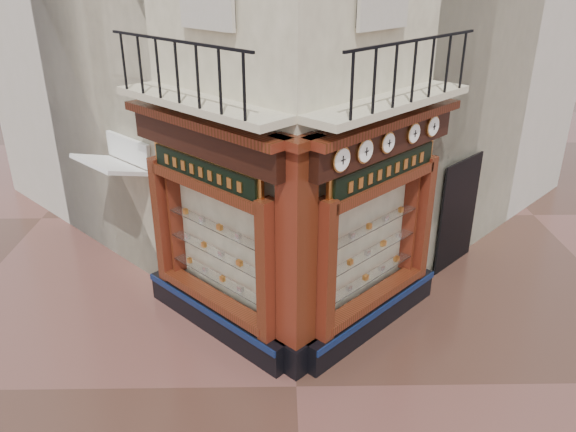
{
  "coord_description": "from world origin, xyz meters",
  "views": [
    {
      "loc": [
        -0.25,
        -7.0,
        6.17
      ],
      "look_at": [
        -0.1,
        2.0,
        2.08
      ],
      "focal_mm": 35.0,
      "sensor_mm": 36.0,
      "label": 1
    }
  ],
  "objects_px": {
    "clock_b": "(365,151)",
    "clock_e": "(433,126)",
    "clock_d": "(413,133)",
    "signboard_left": "(204,171)",
    "clock_c": "(388,143)",
    "clock_a": "(341,160)",
    "awning": "(125,280)",
    "signboard_right": "(385,170)",
    "corner_pilaster": "(296,264)"
  },
  "relations": [
    {
      "from": "clock_c",
      "to": "signboard_left",
      "type": "bearing_deg",
      "value": 131.21
    },
    {
      "from": "awning",
      "to": "clock_d",
      "type": "bearing_deg",
      "value": -150.32
    },
    {
      "from": "clock_b",
      "to": "clock_c",
      "type": "height_order",
      "value": "clock_b"
    },
    {
      "from": "clock_b",
      "to": "clock_e",
      "type": "distance_m",
      "value": 1.9
    },
    {
      "from": "clock_c",
      "to": "signboard_left",
      "type": "distance_m",
      "value": 2.94
    },
    {
      "from": "clock_d",
      "to": "clock_e",
      "type": "distance_m",
      "value": 0.59
    },
    {
      "from": "signboard_right",
      "to": "clock_b",
      "type": "bearing_deg",
      "value": -171.53
    },
    {
      "from": "corner_pilaster",
      "to": "signboard_right",
      "type": "relative_size",
      "value": 1.94
    },
    {
      "from": "clock_b",
      "to": "clock_d",
      "type": "height_order",
      "value": "clock_b"
    },
    {
      "from": "corner_pilaster",
      "to": "clock_d",
      "type": "distance_m",
      "value": 2.89
    },
    {
      "from": "corner_pilaster",
      "to": "awning",
      "type": "relative_size",
      "value": 2.72
    },
    {
      "from": "awning",
      "to": "clock_c",
      "type": "bearing_deg",
      "value": -157.07
    },
    {
      "from": "signboard_left",
      "to": "signboard_right",
      "type": "distance_m",
      "value": 2.92
    },
    {
      "from": "signboard_left",
      "to": "signboard_right",
      "type": "height_order",
      "value": "signboard_right"
    },
    {
      "from": "clock_c",
      "to": "signboard_right",
      "type": "height_order",
      "value": "clock_c"
    },
    {
      "from": "corner_pilaster",
      "to": "signboard_right",
      "type": "bearing_deg",
      "value": -10.25
    },
    {
      "from": "clock_e",
      "to": "corner_pilaster",
      "type": "bearing_deg",
      "value": 171.65
    },
    {
      "from": "clock_d",
      "to": "clock_e",
      "type": "height_order",
      "value": "clock_e"
    },
    {
      "from": "corner_pilaster",
      "to": "clock_a",
      "type": "relative_size",
      "value": 10.48
    },
    {
      "from": "clock_b",
      "to": "signboard_right",
      "type": "distance_m",
      "value": 0.91
    },
    {
      "from": "corner_pilaster",
      "to": "awning",
      "type": "height_order",
      "value": "corner_pilaster"
    },
    {
      "from": "clock_a",
      "to": "awning",
      "type": "bearing_deg",
      "value": 100.96
    },
    {
      "from": "clock_c",
      "to": "corner_pilaster",
      "type": "bearing_deg",
      "value": 164.97
    },
    {
      "from": "corner_pilaster",
      "to": "clock_b",
      "type": "xyz_separation_m",
      "value": [
        1.01,
        0.41,
        1.67
      ]
    },
    {
      "from": "corner_pilaster",
      "to": "signboard_left",
      "type": "xyz_separation_m",
      "value": [
        -1.46,
        1.01,
        1.15
      ]
    },
    {
      "from": "corner_pilaster",
      "to": "clock_d",
      "type": "height_order",
      "value": "corner_pilaster"
    },
    {
      "from": "clock_d",
      "to": "signboard_left",
      "type": "distance_m",
      "value": 3.46
    },
    {
      "from": "corner_pilaster",
      "to": "clock_b",
      "type": "distance_m",
      "value": 2.0
    },
    {
      "from": "awning",
      "to": "signboard_right",
      "type": "relative_size",
      "value": 0.71
    },
    {
      "from": "signboard_left",
      "to": "clock_e",
      "type": "bearing_deg",
      "value": -124.01
    },
    {
      "from": "signboard_right",
      "to": "awning",
      "type": "bearing_deg",
      "value": 114.97
    },
    {
      "from": "clock_c",
      "to": "signboard_right",
      "type": "bearing_deg",
      "value": 34.65
    },
    {
      "from": "corner_pilaster",
      "to": "clock_c",
      "type": "relative_size",
      "value": 11.51
    },
    {
      "from": "clock_a",
      "to": "clock_c",
      "type": "distance_m",
      "value": 1.13
    },
    {
      "from": "clock_c",
      "to": "signboard_right",
      "type": "distance_m",
      "value": 0.56
    },
    {
      "from": "awning",
      "to": "signboard_right",
      "type": "bearing_deg",
      "value": -155.03
    },
    {
      "from": "corner_pilaster",
      "to": "clock_e",
      "type": "distance_m",
      "value": 3.38
    },
    {
      "from": "clock_a",
      "to": "clock_e",
      "type": "relative_size",
      "value": 1.02
    },
    {
      "from": "clock_b",
      "to": "awning",
      "type": "bearing_deg",
      "value": 106.96
    },
    {
      "from": "clock_d",
      "to": "signboard_right",
      "type": "relative_size",
      "value": 0.17
    },
    {
      "from": "clock_a",
      "to": "clock_c",
      "type": "height_order",
      "value": "clock_a"
    },
    {
      "from": "clock_d",
      "to": "corner_pilaster",
      "type": "bearing_deg",
      "value": 169.55
    },
    {
      "from": "clock_c",
      "to": "awning",
      "type": "relative_size",
      "value": 0.24
    },
    {
      "from": "clock_c",
      "to": "clock_e",
      "type": "height_order",
      "value": "clock_e"
    },
    {
      "from": "clock_a",
      "to": "signboard_right",
      "type": "bearing_deg",
      "value": 4.89
    },
    {
      "from": "clock_a",
      "to": "corner_pilaster",
      "type": "bearing_deg",
      "value": 136.95
    },
    {
      "from": "clock_e",
      "to": "signboard_left",
      "type": "bearing_deg",
      "value": 145.99
    },
    {
      "from": "clock_a",
      "to": "clock_e",
      "type": "xyz_separation_m",
      "value": [
        1.73,
        1.73,
        0.0
      ]
    },
    {
      "from": "clock_b",
      "to": "signboard_right",
      "type": "relative_size",
      "value": 0.19
    },
    {
      "from": "clock_e",
      "to": "signboard_right",
      "type": "height_order",
      "value": "clock_e"
    }
  ]
}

